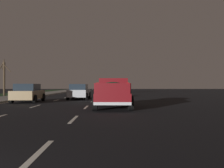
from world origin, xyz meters
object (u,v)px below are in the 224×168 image
Objects in this scene: sedan_tan at (28,93)px; sedan_silver at (79,92)px; pickup_truck at (113,92)px; bare_tree_far at (4,77)px.

sedan_silver is at bearing -40.13° from sedan_tan.
sedan_tan is at bearing 139.87° from sedan_silver.
pickup_truck is 1.09× the size of bare_tree_far.
bare_tree_far is at bearing 37.32° from pickup_truck.
sedan_silver is (4.44, -3.75, 0.00)m from sedan_tan.
bare_tree_far reaches higher than pickup_truck.
sedan_tan is at bearing -151.13° from bare_tree_far.
sedan_tan is (5.35, 7.04, -0.20)m from pickup_truck.
pickup_truck is 1.23× the size of sedan_tan.
sedan_silver is at bearing -129.86° from bare_tree_far.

